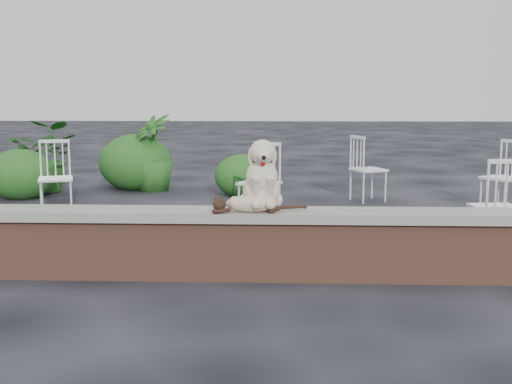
{
  "coord_description": "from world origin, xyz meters",
  "views": [
    {
      "loc": [
        -0.12,
        -5.19,
        1.54
      ],
      "look_at": [
        -0.33,
        0.2,
        0.7
      ],
      "focal_mm": 44.77,
      "sensor_mm": 36.0,
      "label": 1
    }
  ],
  "objects_px": {
    "chair_b": "(259,182)",
    "potted_plant_a": "(47,156)",
    "cat": "(251,203)",
    "potted_plant_b": "(153,153)",
    "chair_a": "(56,177)",
    "chair_e": "(368,168)",
    "chair_c": "(496,206)",
    "dog": "(261,173)",
    "chair_d": "(502,177)"
  },
  "relations": [
    {
      "from": "dog",
      "to": "chair_b",
      "type": "xyz_separation_m",
      "value": [
        -0.1,
        2.44,
        -0.41
      ]
    },
    {
      "from": "cat",
      "to": "chair_a",
      "type": "distance_m",
      "value": 3.92
    },
    {
      "from": "chair_e",
      "to": "dog",
      "type": "bearing_deg",
      "value": 136.26
    },
    {
      "from": "potted_plant_b",
      "to": "potted_plant_a",
      "type": "bearing_deg",
      "value": -172.87
    },
    {
      "from": "chair_b",
      "to": "chair_a",
      "type": "height_order",
      "value": "same"
    },
    {
      "from": "chair_e",
      "to": "chair_c",
      "type": "bearing_deg",
      "value": 171.33
    },
    {
      "from": "chair_b",
      "to": "chair_a",
      "type": "xyz_separation_m",
      "value": [
        -2.62,
        0.31,
        0.0
      ]
    },
    {
      "from": "cat",
      "to": "chair_b",
      "type": "distance_m",
      "value": 2.59
    },
    {
      "from": "dog",
      "to": "potted_plant_b",
      "type": "bearing_deg",
      "value": 105.84
    },
    {
      "from": "cat",
      "to": "potted_plant_b",
      "type": "distance_m",
      "value": 5.2
    },
    {
      "from": "dog",
      "to": "chair_a",
      "type": "height_order",
      "value": "dog"
    },
    {
      "from": "cat",
      "to": "chair_c",
      "type": "relative_size",
      "value": 0.98
    },
    {
      "from": "dog",
      "to": "potted_plant_b",
      "type": "distance_m",
      "value": 5.1
    },
    {
      "from": "chair_e",
      "to": "potted_plant_b",
      "type": "relative_size",
      "value": 0.78
    },
    {
      "from": "chair_a",
      "to": "potted_plant_b",
      "type": "height_order",
      "value": "potted_plant_b"
    },
    {
      "from": "cat",
      "to": "potted_plant_a",
      "type": "bearing_deg",
      "value": 120.36
    },
    {
      "from": "chair_c",
      "to": "chair_a",
      "type": "height_order",
      "value": "same"
    },
    {
      "from": "potted_plant_a",
      "to": "cat",
      "type": "bearing_deg",
      "value": -54.02
    },
    {
      "from": "chair_a",
      "to": "potted_plant_a",
      "type": "relative_size",
      "value": 0.83
    },
    {
      "from": "chair_d",
      "to": "chair_e",
      "type": "relative_size",
      "value": 1.0
    },
    {
      "from": "dog",
      "to": "potted_plant_a",
      "type": "bearing_deg",
      "value": 121.9
    },
    {
      "from": "potted_plant_a",
      "to": "chair_d",
      "type": "bearing_deg",
      "value": -13.11
    },
    {
      "from": "chair_b",
      "to": "potted_plant_a",
      "type": "bearing_deg",
      "value": 177.71
    },
    {
      "from": "chair_c",
      "to": "chair_b",
      "type": "bearing_deg",
      "value": -40.71
    },
    {
      "from": "chair_e",
      "to": "potted_plant_a",
      "type": "height_order",
      "value": "potted_plant_a"
    },
    {
      "from": "dog",
      "to": "chair_e",
      "type": "xyz_separation_m",
      "value": [
        1.42,
        3.87,
        -0.41
      ]
    },
    {
      "from": "chair_c",
      "to": "chair_d",
      "type": "bearing_deg",
      "value": -116.44
    },
    {
      "from": "dog",
      "to": "potted_plant_a",
      "type": "distance_m",
      "value": 5.73
    },
    {
      "from": "cat",
      "to": "chair_c",
      "type": "bearing_deg",
      "value": 17.79
    },
    {
      "from": "dog",
      "to": "potted_plant_b",
      "type": "xyz_separation_m",
      "value": [
        -1.86,
        4.74,
        -0.28
      ]
    },
    {
      "from": "cat",
      "to": "chair_a",
      "type": "relative_size",
      "value": 0.98
    },
    {
      "from": "chair_b",
      "to": "chair_c",
      "type": "distance_m",
      "value": 2.81
    },
    {
      "from": "chair_b",
      "to": "chair_d",
      "type": "height_order",
      "value": "same"
    },
    {
      "from": "chair_b",
      "to": "chair_a",
      "type": "bearing_deg",
      "value": -157.21
    },
    {
      "from": "chair_c",
      "to": "chair_e",
      "type": "relative_size",
      "value": 1.0
    },
    {
      "from": "chair_a",
      "to": "potted_plant_a",
      "type": "xyz_separation_m",
      "value": [
        -0.76,
        1.79,
        0.09
      ]
    },
    {
      "from": "chair_d",
      "to": "chair_a",
      "type": "relative_size",
      "value": 1.0
    },
    {
      "from": "chair_e",
      "to": "potted_plant_b",
      "type": "distance_m",
      "value": 3.39
    },
    {
      "from": "cat",
      "to": "chair_e",
      "type": "height_order",
      "value": "chair_e"
    },
    {
      "from": "dog",
      "to": "potted_plant_a",
      "type": "relative_size",
      "value": 0.53
    },
    {
      "from": "chair_c",
      "to": "potted_plant_b",
      "type": "height_order",
      "value": "potted_plant_b"
    },
    {
      "from": "dog",
      "to": "chair_b",
      "type": "distance_m",
      "value": 2.47
    },
    {
      "from": "cat",
      "to": "chair_d",
      "type": "distance_m",
      "value": 4.44
    },
    {
      "from": "chair_a",
      "to": "potted_plant_a",
      "type": "bearing_deg",
      "value": 94.45
    },
    {
      "from": "chair_e",
      "to": "potted_plant_b",
      "type": "height_order",
      "value": "potted_plant_b"
    },
    {
      "from": "chair_d",
      "to": "potted_plant_b",
      "type": "relative_size",
      "value": 0.78
    },
    {
      "from": "chair_b",
      "to": "chair_a",
      "type": "relative_size",
      "value": 1.0
    },
    {
      "from": "chair_b",
      "to": "chair_c",
      "type": "bearing_deg",
      "value": -4.86
    },
    {
      "from": "cat",
      "to": "potted_plant_b",
      "type": "relative_size",
      "value": 0.76
    },
    {
      "from": "chair_c",
      "to": "chair_e",
      "type": "xyz_separation_m",
      "value": [
        -0.81,
        3.02,
        0.0
      ]
    }
  ]
}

